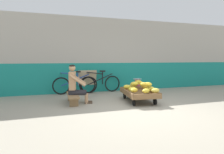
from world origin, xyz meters
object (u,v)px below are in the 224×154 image
(low_bench, at_px, (73,97))
(shopping_bag, at_px, (150,93))
(bicycle_near_left, at_px, (75,85))
(vendor_seated, at_px, (76,84))
(banana_cart, at_px, (139,94))
(weighing_scale, at_px, (137,83))
(sign_board, at_px, (87,81))
(plastic_crate, at_px, (137,91))
(bicycle_far_left, at_px, (100,83))

(low_bench, height_order, shopping_bag, low_bench)
(bicycle_near_left, height_order, shopping_bag, bicycle_near_left)
(vendor_seated, xyz_separation_m, shopping_bag, (2.58, 0.23, -0.45))
(banana_cart, xyz_separation_m, low_bench, (-1.96, 0.37, -0.04))
(weighing_scale, bearing_deg, sign_board, 146.00)
(bicycle_near_left, bearing_deg, vendor_seated, -97.03)
(vendor_seated, height_order, plastic_crate, vendor_seated)
(weighing_scale, bearing_deg, plastic_crate, 90.00)
(vendor_seated, distance_m, bicycle_near_left, 1.58)
(plastic_crate, relative_size, bicycle_near_left, 0.22)
(plastic_crate, distance_m, bicycle_near_left, 2.30)
(banana_cart, height_order, low_bench, banana_cart)
(vendor_seated, height_order, bicycle_near_left, vendor_seated)
(low_bench, distance_m, bicycle_far_left, 1.98)
(banana_cart, xyz_separation_m, bicycle_far_left, (-0.72, 1.91, 0.11))
(banana_cart, bearing_deg, plastic_crate, 66.77)
(banana_cart, height_order, sign_board, sign_board)
(low_bench, distance_m, vendor_seated, 0.38)
(plastic_crate, distance_m, bicycle_far_left, 1.48)
(low_bench, xyz_separation_m, shopping_bag, (2.67, 0.21, -0.08))
(plastic_crate, relative_size, weighing_scale, 1.20)
(plastic_crate, relative_size, sign_board, 0.41)
(low_bench, bearing_deg, bicycle_far_left, 51.25)
(bicycle_near_left, xyz_separation_m, bicycle_far_left, (0.96, 0.01, 0.00))
(weighing_scale, distance_m, bicycle_far_left, 1.47)
(bicycle_near_left, bearing_deg, shopping_bag, -28.98)
(sign_board, bearing_deg, weighing_scale, -34.00)
(bicycle_far_left, bearing_deg, banana_cart, -69.29)
(banana_cart, distance_m, bicycle_near_left, 2.54)
(bicycle_far_left, bearing_deg, shopping_bag, -42.83)
(banana_cart, height_order, bicycle_far_left, bicycle_far_left)
(plastic_crate, distance_m, shopping_bag, 0.51)
(weighing_scale, height_order, shopping_bag, weighing_scale)
(sign_board, relative_size, shopping_bag, 3.64)
(bicycle_near_left, bearing_deg, sign_board, 20.18)
(sign_board, bearing_deg, bicycle_near_left, -159.82)
(banana_cart, distance_m, plastic_crate, 1.08)
(low_bench, height_order, plastic_crate, plastic_crate)
(low_bench, height_order, sign_board, sign_board)
(weighing_scale, xyz_separation_m, shopping_bag, (0.29, -0.41, -0.33))
(banana_cart, distance_m, weighing_scale, 1.10)
(banana_cart, bearing_deg, low_bench, 169.25)
(plastic_crate, height_order, sign_board, sign_board)
(vendor_seated, relative_size, bicycle_near_left, 0.69)
(banana_cart, bearing_deg, weighing_scale, 66.75)
(vendor_seated, height_order, shopping_bag, vendor_seated)
(bicycle_far_left, xyz_separation_m, sign_board, (-0.47, 0.17, 0.08))
(plastic_crate, height_order, bicycle_near_left, bicycle_near_left)
(plastic_crate, height_order, shopping_bag, plastic_crate)
(shopping_bag, bearing_deg, bicycle_near_left, 151.02)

